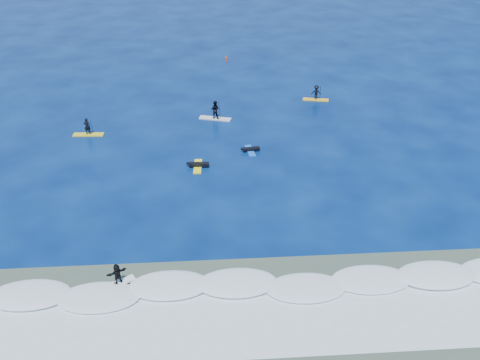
{
  "coord_description": "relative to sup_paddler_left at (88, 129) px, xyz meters",
  "views": [
    {
      "loc": [
        -0.44,
        -33.9,
        21.65
      ],
      "look_at": [
        1.92,
        1.23,
        0.6
      ],
      "focal_mm": 40.0,
      "sensor_mm": 36.0,
      "label": 1
    }
  ],
  "objects": [
    {
      "name": "breaking_wave",
      "position": [
        11.37,
        -21.21,
        -0.61
      ],
      "size": [
        40.0,
        6.0,
        0.3
      ],
      "primitive_type": "cube",
      "color": "white",
      "rests_on": "ground"
    },
    {
      "name": "marker_buoy",
      "position": [
        13.61,
        20.36,
        -0.31
      ],
      "size": [
        0.29,
        0.29,
        0.69
      ],
      "rotation": [
        0.0,
        0.0,
        0.37
      ],
      "color": "red",
      "rests_on": "ground"
    },
    {
      "name": "sup_paddler_left",
      "position": [
        0.0,
        0.0,
        0.0
      ],
      "size": [
        2.8,
        0.81,
        1.95
      ],
      "rotation": [
        0.0,
        0.0,
        -0.04
      ],
      "color": "yellow",
      "rests_on": "ground"
    },
    {
      "name": "sup_paddler_right",
      "position": [
        22.44,
        6.88,
        0.12
      ],
      "size": [
        2.75,
        1.2,
        1.88
      ],
      "rotation": [
        0.0,
        0.0,
        -0.21
      ],
      "color": "yellow",
      "rests_on": "ground"
    },
    {
      "name": "prone_paddler_near",
      "position": [
        10.05,
        -6.65,
        -0.44
      ],
      "size": [
        1.87,
        2.38,
        0.49
      ],
      "rotation": [
        0.0,
        0.0,
        1.52
      ],
      "color": "yellow",
      "rests_on": "ground"
    },
    {
      "name": "shallow_water",
      "position": [
        11.37,
        -25.21,
        -0.6
      ],
      "size": [
        90.0,
        13.0,
        0.01
      ],
      "primitive_type": "cube",
      "color": "#3E5445",
      "rests_on": "ground"
    },
    {
      "name": "prone_paddler_far",
      "position": [
        14.58,
        -4.18,
        -0.46
      ],
      "size": [
        1.7,
        2.18,
        0.45
      ],
      "rotation": [
        0.0,
        0.0,
        1.71
      ],
      "color": "blue",
      "rests_on": "ground"
    },
    {
      "name": "wave_surfer",
      "position": [
        5.37,
        -20.71,
        0.21
      ],
      "size": [
        2.01,
        1.46,
        1.45
      ],
      "rotation": [
        0.0,
        0.0,
        0.52
      ],
      "color": "white",
      "rests_on": "breaking_wave"
    },
    {
      "name": "ground",
      "position": [
        11.37,
        -11.21,
        -0.61
      ],
      "size": [
        160.0,
        160.0,
        0.0
      ],
      "primitive_type": "plane",
      "color": "#031545",
      "rests_on": "ground"
    },
    {
      "name": "whitewater",
      "position": [
        11.37,
        -24.21,
        -0.61
      ],
      "size": [
        34.0,
        5.0,
        0.02
      ],
      "primitive_type": "cube",
      "color": "silver",
      "rests_on": "ground"
    },
    {
      "name": "sup_paddler_center",
      "position": [
        11.73,
        2.79,
        0.21
      ],
      "size": [
        3.21,
        1.61,
        2.19
      ],
      "rotation": [
        0.0,
        0.0,
        -0.28
      ],
      "color": "silver",
      "rests_on": "ground"
    }
  ]
}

